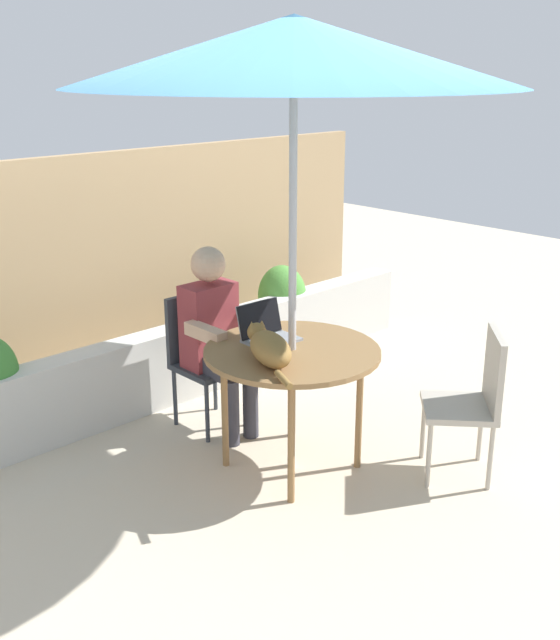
{
  "coord_description": "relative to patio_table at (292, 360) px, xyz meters",
  "views": [
    {
      "loc": [
        -2.84,
        -2.87,
        2.29
      ],
      "look_at": [
        0.0,
        0.1,
        0.9
      ],
      "focal_mm": 42.69,
      "sensor_mm": 36.0,
      "label": 1
    }
  ],
  "objects": [
    {
      "name": "ground_plane",
      "position": [
        0.0,
        0.0,
        -0.68
      ],
      "size": [
        14.0,
        14.0,
        0.0
      ],
      "primitive_type": "plane",
      "color": "beige"
    },
    {
      "name": "fence_back",
      "position": [
        0.0,
        2.02,
        0.16
      ],
      "size": [
        5.31,
        0.08,
        1.68
      ],
      "primitive_type": "cube",
      "color": "tan",
      "rests_on": "ground"
    },
    {
      "name": "planter_wall_low",
      "position": [
        0.0,
        1.27,
        -0.42
      ],
      "size": [
        4.78,
        0.2,
        0.54
      ],
      "primitive_type": "cube",
      "color": "beige",
      "rests_on": "ground"
    },
    {
      "name": "patio_table",
      "position": [
        0.0,
        0.0,
        0.0
      ],
      "size": [
        1.01,
        1.01,
        0.75
      ],
      "color": "olive",
      "rests_on": "ground"
    },
    {
      "name": "patio_umbrella",
      "position": [
        0.0,
        0.0,
        1.66
      ],
      "size": [
        2.34,
        2.34,
        2.52
      ],
      "color": "#B7B7BC",
      "rests_on": "ground"
    },
    {
      "name": "chair_occupied",
      "position": [
        0.0,
        0.84,
        -0.17
      ],
      "size": [
        0.4,
        0.4,
        0.88
      ],
      "color": "#33383F",
      "rests_on": "ground"
    },
    {
      "name": "chair_empty",
      "position": [
        0.69,
        -0.78,
        -0.17
      ],
      "size": [
        0.56,
        0.56,
        0.88
      ],
      "color": "#B2A899",
      "rests_on": "ground"
    },
    {
      "name": "person_seated",
      "position": [
        0.0,
        0.68,
        -0.0
      ],
      "size": [
        0.48,
        0.48,
        1.22
      ],
      "color": "maroon",
      "rests_on": "ground"
    },
    {
      "name": "laptop",
      "position": [
        0.0,
        0.22,
        0.13
      ],
      "size": [
        0.31,
        0.26,
        0.21
      ],
      "color": "gray",
      "rests_on": "patio_table"
    },
    {
      "name": "cat",
      "position": [
        -0.23,
        -0.05,
        0.15
      ],
      "size": [
        0.36,
        0.6,
        0.17
      ],
      "color": "olive",
      "rests_on": "patio_table"
    },
    {
      "name": "potted_plant_near_fence",
      "position": [
        1.28,
        1.41,
        -0.28
      ],
      "size": [
        0.4,
        0.4,
        0.74
      ],
      "color": "#33383D",
      "rests_on": "ground"
    }
  ]
}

